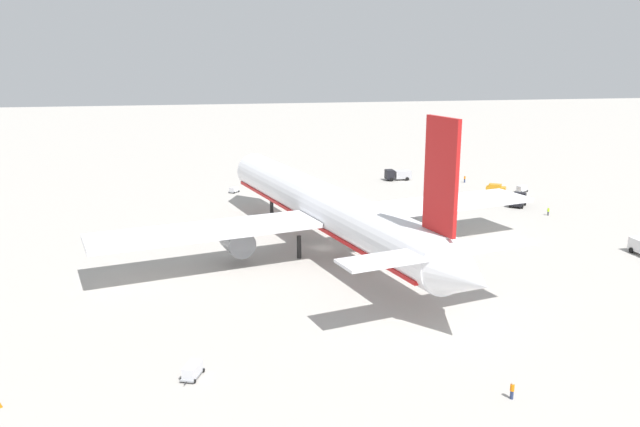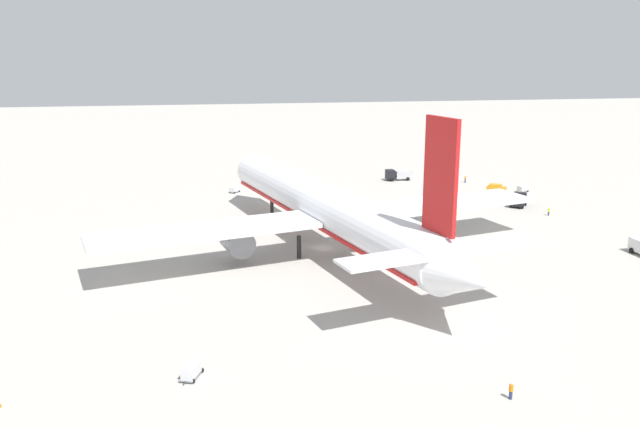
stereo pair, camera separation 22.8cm
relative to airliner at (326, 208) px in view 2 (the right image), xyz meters
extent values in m
plane|color=#ADA8A0|center=(1.24, 0.24, -6.97)|extent=(600.00, 600.00, 0.00)
cylinder|color=white|center=(1.24, 0.24, 0.21)|extent=(67.09, 23.17, 7.17)
cone|color=white|center=(36.70, 9.04, 0.21)|extent=(7.26, 8.20, 7.03)
cone|color=white|center=(-34.92, -8.73, 0.21)|extent=(8.60, 8.34, 6.81)
cube|color=red|center=(-29.50, -7.38, 10.45)|extent=(5.94, 1.93, 13.31)
cube|color=white|center=(-31.64, -0.86, 1.64)|extent=(7.05, 12.26, 0.36)
cube|color=white|center=(-28.34, -14.15, 1.64)|extent=(7.05, 12.26, 0.36)
cube|color=white|center=(-6.88, 18.97, -0.87)|extent=(16.70, 34.29, 0.70)
cylinder|color=slate|center=(-4.71, 14.39, -3.26)|extent=(6.43, 5.31, 4.08)
cube|color=white|center=(2.82, -20.11, -0.87)|extent=(16.70, 34.29, 0.70)
cylinder|color=slate|center=(2.59, -15.05, -3.20)|extent=(5.46, 4.96, 3.95)
cylinder|color=black|center=(24.12, 5.92, -5.18)|extent=(0.70, 0.70, 3.59)
cylinder|color=black|center=(-3.37, 4.85, -5.18)|extent=(0.70, 0.70, 3.59)
cylinder|color=black|center=(-0.69, -5.99, -5.18)|extent=(0.70, 0.70, 3.59)
cube|color=red|center=(1.24, 0.24, -1.77)|extent=(64.39, 22.18, 0.50)
cube|color=black|center=(53.23, -26.75, -5.39)|extent=(2.33, 1.98, 2.27)
cube|color=#B2B2B7|center=(53.34, -30.17, -5.58)|extent=(2.39, 4.01, 1.89)
cube|color=black|center=(53.21, -26.08, -4.82)|extent=(1.91, 0.14, 1.00)
cylinder|color=black|center=(52.10, -26.97, -6.52)|extent=(0.33, 0.91, 0.90)
cylinder|color=black|center=(54.37, -26.90, -6.52)|extent=(0.33, 0.91, 0.90)
cylinder|color=black|center=(52.23, -31.04, -6.52)|extent=(0.33, 0.91, 0.90)
cylinder|color=black|center=(54.50, -30.96, -6.52)|extent=(0.33, 0.91, 0.90)
cylinder|color=black|center=(-10.71, -47.39, -6.52)|extent=(0.91, 0.34, 0.90)
cube|color=black|center=(23.23, -45.88, -5.44)|extent=(2.62, 2.79, 2.17)
cube|color=black|center=(21.25, -44.31, -5.61)|extent=(3.80, 3.72, 1.82)
cube|color=black|center=(23.61, -46.19, -4.89)|extent=(1.34, 1.66, 0.96)
cylinder|color=black|center=(23.88, -44.83, -6.52)|extent=(0.89, 0.79, 0.90)
cylinder|color=black|center=(22.36, -46.75, -6.52)|extent=(0.89, 0.79, 0.90)
cylinder|color=black|center=(21.53, -42.97, -6.52)|extent=(0.89, 0.79, 0.90)
cylinder|color=black|center=(20.01, -44.89, -6.52)|extent=(0.89, 0.79, 0.90)
cube|color=orange|center=(35.25, -46.42, -6.10)|extent=(3.92, 4.58, 1.10)
cube|color=orange|center=(35.37, -46.24, -5.28)|extent=(2.91, 3.20, 0.55)
cylinder|color=black|center=(35.23, -48.11, -6.65)|extent=(0.54, 0.65, 0.64)
cylinder|color=black|center=(33.69, -47.07, -6.65)|extent=(0.54, 0.65, 0.64)
cylinder|color=black|center=(36.80, -45.76, -6.65)|extent=(0.54, 0.65, 0.64)
cylinder|color=black|center=(35.26, -44.73, -6.65)|extent=(0.54, 0.65, 0.64)
cube|color=gray|center=(-38.39, 21.00, -6.70)|extent=(3.25, 2.43, 0.15)
cylinder|color=#333338|center=(-40.02, 21.69, -6.70)|extent=(0.58, 0.31, 0.08)
cube|color=silver|center=(-38.39, 21.00, -6.12)|extent=(2.76, 2.12, 1.01)
cylinder|color=black|center=(-39.69, 20.79, -6.77)|extent=(0.42, 0.27, 0.40)
cylinder|color=black|center=(-39.15, 22.08, -6.77)|extent=(0.42, 0.27, 0.40)
cylinder|color=black|center=(-37.64, 19.92, -6.77)|extent=(0.42, 0.27, 0.40)
cylinder|color=black|center=(-37.09, 21.21, -6.77)|extent=(0.42, 0.27, 0.40)
cube|color=gray|center=(34.81, -52.55, -6.70)|extent=(2.60, 3.27, 0.15)
cylinder|color=#333338|center=(33.99, -50.98, -6.70)|extent=(0.35, 0.57, 0.08)
cube|color=silver|center=(34.81, -52.55, -6.07)|extent=(2.26, 2.78, 1.10)
cylinder|color=black|center=(33.67, -51.88, -6.77)|extent=(0.29, 0.41, 0.40)
cylinder|color=black|center=(34.91, -51.24, -6.77)|extent=(0.29, 0.41, 0.40)
cylinder|color=black|center=(34.70, -53.87, -6.77)|extent=(0.29, 0.41, 0.40)
cylinder|color=black|center=(35.94, -53.23, -6.77)|extent=(0.29, 0.41, 0.40)
cube|color=gray|center=(46.42, 11.96, -6.70)|extent=(2.73, 2.59, 0.15)
cylinder|color=#333338|center=(47.58, 11.02, -6.70)|extent=(0.52, 0.44, 0.08)
cube|color=silver|center=(46.42, 11.96, -6.18)|extent=(2.34, 2.24, 0.89)
cylinder|color=black|center=(47.56, 11.93, -6.77)|extent=(0.39, 0.35, 0.40)
cylinder|color=black|center=(46.68, 10.84, -6.77)|extent=(0.39, 0.35, 0.40)
cylinder|color=black|center=(46.16, 13.07, -6.77)|extent=(0.39, 0.35, 0.40)
cylinder|color=black|center=(45.28, 11.98, -6.77)|extent=(0.39, 0.35, 0.40)
cylinder|color=#3F3F47|center=(13.87, -47.08, -6.57)|extent=(0.42, 0.42, 0.79)
cylinder|color=#B2F219|center=(13.87, -47.08, -5.88)|extent=(0.52, 0.52, 0.60)
sphere|color=beige|center=(13.87, -47.08, -5.47)|extent=(0.22, 0.22, 0.22)
cylinder|color=navy|center=(47.45, -44.11, -6.53)|extent=(0.38, 0.38, 0.88)
cylinder|color=orange|center=(47.45, -44.11, -5.77)|extent=(0.48, 0.48, 0.66)
sphere|color=beige|center=(47.45, -44.11, -5.32)|extent=(0.24, 0.24, 0.24)
cylinder|color=navy|center=(-48.06, -7.89, -6.56)|extent=(0.38, 0.38, 0.82)
cylinder|color=orange|center=(-48.06, -7.89, -5.84)|extent=(0.48, 0.48, 0.62)
sphere|color=beige|center=(-48.06, -7.89, -5.42)|extent=(0.22, 0.22, 0.22)
camera|label=1|loc=(-96.89, 19.39, 24.08)|focal=36.01mm
camera|label=2|loc=(-96.93, 19.17, 24.08)|focal=36.01mm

